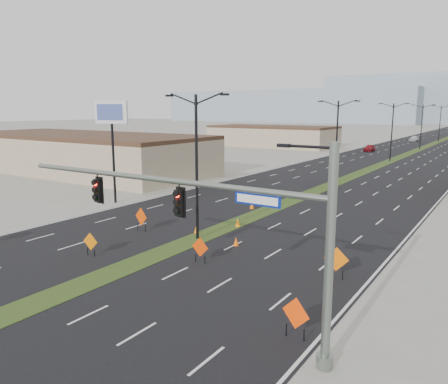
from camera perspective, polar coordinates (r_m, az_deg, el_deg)
The scene contains 25 objects.
ground at distance 23.30m, azimuth -22.06°, elevation -12.86°, with size 600.00×600.00×0.00m, color gray.
road_surface at distance 113.48m, azimuth 24.53°, elevation 5.25°, with size 25.00×400.00×0.02m, color black.
median_strip at distance 113.48m, azimuth 24.53°, elevation 5.25°, with size 2.00×400.00×0.04m, color #274217.
building_sw_near at distance 67.76m, azimuth -18.14°, elevation 4.71°, with size 40.00×16.00×5.00m, color tan.
building_sw_far at distance 109.06m, azimuth 6.34°, elevation 7.15°, with size 30.00×14.00×4.50m, color tan.
mesa_west at distance 322.69m, azimuth 8.50°, elevation 11.01°, with size 180.00×50.00×22.00m, color #8B9FAD.
mesa_backdrop at distance 335.20m, azimuth 25.93°, elevation 10.91°, with size 140.00×50.00×32.00m, color #8B9FAD.
signal_mast at distance 17.16m, azimuth -1.01°, elevation -3.53°, with size 16.30×0.60×8.00m.
streetlight_0 at distance 29.97m, azimuth -3.60°, elevation 3.83°, with size 5.15×0.24×10.02m.
streetlight_1 at distance 54.85m, azimuth 14.51°, elevation 6.66°, with size 5.15×0.24×10.02m.
streetlight_2 at distance 81.77m, azimuth 21.09°, elevation 7.53°, with size 5.15×0.24×10.02m.
streetlight_3 at distance 109.23m, azimuth 24.40°, elevation 7.93°, with size 5.15×0.24×10.02m.
streetlight_4 at distance 136.91m, azimuth 26.38°, elevation 8.16°, with size 5.15×0.24×10.02m.
car_left at distance 100.16m, azimuth 18.47°, elevation 5.48°, with size 1.76×4.36×1.49m, color maroon.
car_far at distance 136.23m, azimuth 23.58°, elevation 6.39°, with size 2.03×4.98×1.45m, color silver.
construction_sign_1 at distance 28.55m, azimuth -17.05°, elevation -6.32°, with size 1.12×0.17×1.49m.
construction_sign_2 at distance 33.23m, azimuth -10.78°, elevation -3.28°, with size 1.34×0.26×1.80m.
construction_sign_3 at distance 26.12m, azimuth -3.14°, elevation -7.33°, with size 1.18×0.06×1.57m.
construction_sign_4 at distance 24.47m, azimuth 14.45°, elevation -8.62°, with size 1.30×0.34×1.77m.
construction_sign_5 at distance 18.14m, azimuth 9.34°, elevation -15.54°, with size 1.29×0.34×1.75m.
cone_0 at distance 32.32m, azimuth -3.62°, elevation -4.85°, with size 0.40×0.40×0.67m, color orange.
cone_1 at distance 34.02m, azimuth 1.80°, elevation -4.03°, with size 0.41×0.41×0.68m, color orange.
cone_2 at distance 29.44m, azimuth 1.58°, elevation -6.48°, with size 0.36×0.36×0.59m, color #FF5C05.
cone_3 at distance 40.24m, azimuth 3.66°, elevation -1.73°, with size 0.40×0.40×0.66m, color #FF6905.
pole_sign_west at distance 43.26m, azimuth -14.48°, elevation 9.12°, with size 3.08×1.58×9.82m.
Camera 1 is at (18.03, -11.67, 9.03)m, focal length 35.00 mm.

